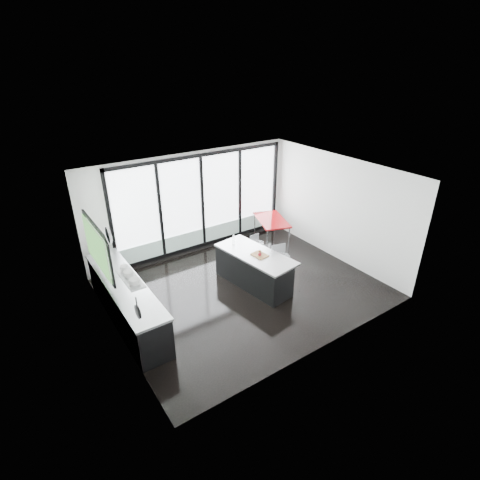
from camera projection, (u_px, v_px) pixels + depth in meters
floor at (244, 288)px, 8.99m from camera, size 6.00×5.00×0.00m
ceiling at (244, 175)px, 7.75m from camera, size 6.00×5.00×0.00m
wall_back at (201, 206)px, 10.39m from camera, size 6.00×0.09×2.80m
wall_front at (326, 287)px, 6.52m from camera, size 6.00×0.00×2.80m
wall_left at (105, 262)px, 7.00m from camera, size 0.26×5.00×2.80m
wall_right at (337, 208)px, 9.89m from camera, size 0.00×5.00×2.80m
counter_cabinets at (127, 301)px, 7.73m from camera, size 0.69×3.24×1.36m
island at (253, 269)px, 8.97m from camera, size 1.15×2.15×1.09m
bar_stool_near at (281, 270)px, 9.03m from camera, size 0.57×0.57×0.77m
bar_stool_far at (257, 253)px, 9.94m from camera, size 0.42×0.42×0.62m
red_table at (271, 230)px, 11.12m from camera, size 1.16×1.51×0.71m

